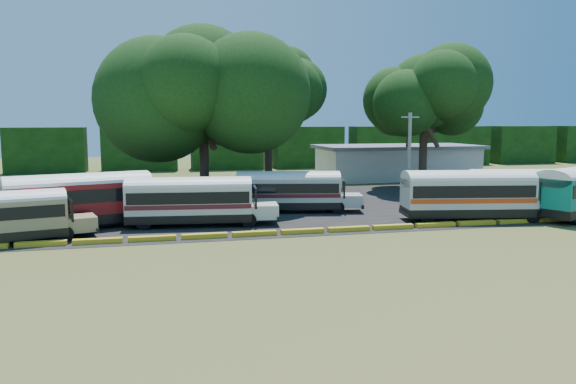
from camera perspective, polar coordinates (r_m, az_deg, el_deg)
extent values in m
plane|color=#39541C|center=(34.14, 4.36, -4.46)|extent=(160.00, 160.00, 0.00)
cube|color=black|center=(45.76, 0.92, -1.41)|extent=(64.00, 24.00, 0.02)
cube|color=#C98E17|center=(34.04, -23.80, -4.85)|extent=(2.70, 0.45, 0.30)
cube|color=#C98E17|center=(33.62, -18.75, -4.75)|extent=(2.70, 0.45, 0.30)
cube|color=#C98E17|center=(33.48, -13.61, -4.62)|extent=(2.70, 0.45, 0.30)
cube|color=#C98E17|center=(33.60, -8.48, -4.45)|extent=(2.70, 0.45, 0.30)
cube|color=#C98E17|center=(33.99, -3.42, -4.24)|extent=(2.70, 0.45, 0.30)
cube|color=#C98E17|center=(34.63, 1.48, -4.02)|extent=(2.70, 0.45, 0.30)
cube|color=#C98E17|center=(35.52, 6.17, -3.77)|extent=(2.70, 0.45, 0.30)
cube|color=#C98E17|center=(36.63, 10.60, -3.51)|extent=(2.70, 0.45, 0.30)
cube|color=#C98E17|center=(37.94, 14.74, -3.26)|extent=(2.70, 0.45, 0.30)
cube|color=#C98E17|center=(39.44, 18.59, -3.00)|extent=(2.70, 0.45, 0.30)
cube|color=#C98E17|center=(41.11, 22.13, -2.75)|extent=(2.70, 0.45, 0.30)
cube|color=#C98E17|center=(42.92, 25.39, -2.52)|extent=(2.70, 0.45, 0.30)
cube|color=silver|center=(68.17, 11.02, 2.85)|extent=(18.00, 8.00, 3.60)
cube|color=#505257|center=(68.05, 11.06, 4.53)|extent=(19.00, 9.00, 0.40)
cube|color=black|center=(81.03, -23.35, 3.93)|extent=(10.00, 4.00, 6.00)
cube|color=black|center=(79.89, -14.82, 4.24)|extent=(10.00, 4.00, 6.00)
cube|color=black|center=(80.54, -6.23, 4.47)|extent=(10.00, 4.00, 6.00)
cube|color=black|center=(82.95, 2.04, 4.59)|extent=(10.00, 4.00, 6.00)
cube|color=black|center=(86.95, 9.70, 4.61)|extent=(10.00, 4.00, 6.00)
cube|color=black|center=(92.35, 16.58, 4.57)|extent=(10.00, 4.00, 6.00)
cube|color=black|center=(98.92, 22.62, 4.47)|extent=(10.00, 4.00, 6.00)
cylinder|color=black|center=(34.69, -21.68, -4.01)|extent=(0.95, 0.47, 0.91)
cylinder|color=black|center=(36.60, -22.02, -3.45)|extent=(0.95, 0.47, 0.91)
cube|color=#99865E|center=(35.68, -20.28, -2.97)|extent=(2.08, 2.35, 0.87)
cube|color=black|center=(35.47, -21.27, -1.61)|extent=(0.65, 2.06, 1.25)
cube|color=black|center=(35.85, -19.03, -3.46)|extent=(0.71, 2.20, 0.27)
cylinder|color=black|center=(38.45, -13.83, -2.50)|extent=(1.12, 0.61, 1.08)
cylinder|color=black|center=(40.64, -14.78, -2.01)|extent=(1.12, 0.61, 1.08)
cylinder|color=black|center=(37.05, -24.79, -3.33)|extent=(1.12, 0.61, 1.08)
cylinder|color=black|center=(39.33, -25.14, -2.77)|extent=(1.12, 0.61, 1.08)
cube|color=black|center=(38.57, -20.35, -2.47)|extent=(9.27, 5.18, 0.59)
cube|color=maroon|center=(38.39, -20.43, -0.58)|extent=(9.27, 5.18, 1.98)
cube|color=black|center=(38.36, -20.45, -0.23)|extent=(8.95, 5.13, 0.83)
ellipsoid|color=white|center=(38.27, -20.50, 0.88)|extent=(9.27, 5.18, 1.22)
cube|color=maroon|center=(39.81, -12.70, -1.42)|extent=(2.56, 2.84, 1.03)
cube|color=black|center=(39.46, -13.68, 0.02)|extent=(0.88, 2.43, 1.48)
cube|color=black|center=(40.16, -11.43, -1.94)|extent=(0.96, 2.59, 0.32)
cube|color=black|center=(38.09, -26.83, -3.09)|extent=(0.96, 2.59, 0.32)
cylinder|color=black|center=(36.56, -4.00, -2.88)|extent=(1.01, 0.39, 0.98)
cylinder|color=black|center=(38.63, -4.16, -2.33)|extent=(1.01, 0.39, 0.98)
cylinder|color=black|center=(36.83, -14.46, -3.02)|extent=(1.01, 0.39, 0.98)
cylinder|color=black|center=(38.89, -14.06, -2.47)|extent=(1.01, 0.39, 0.98)
cube|color=black|center=(37.58, -9.94, -2.47)|extent=(8.30, 3.37, 0.54)
cube|color=beige|center=(37.40, -9.98, -0.71)|extent=(8.30, 3.37, 1.80)
cube|color=black|center=(37.37, -9.99, -0.38)|extent=(7.98, 3.39, 0.76)
cube|color=#57161D|center=(37.45, -9.97, -1.25)|extent=(8.22, 3.40, 0.30)
ellipsoid|color=white|center=(37.29, -10.01, 0.66)|extent=(8.30, 3.37, 1.11)
cube|color=beige|center=(37.59, -2.44, -1.90)|extent=(2.01, 2.35, 0.93)
cube|color=black|center=(37.41, -3.39, -0.47)|extent=(0.41, 2.26, 1.35)
cube|color=black|center=(37.73, -1.17, -2.47)|extent=(0.45, 2.41, 0.30)
cube|color=black|center=(38.01, -15.95, -2.68)|extent=(0.45, 2.41, 0.30)
cylinder|color=black|center=(41.92, 5.11, -1.60)|extent=(0.98, 0.45, 0.95)
cylinder|color=black|center=(43.90, 4.79, -1.20)|extent=(0.98, 0.45, 0.95)
cylinder|color=black|center=(41.64, -3.71, -1.65)|extent=(0.98, 0.45, 0.95)
cylinder|color=black|center=(43.64, -3.63, -1.24)|extent=(0.98, 0.45, 0.95)
cube|color=black|center=(42.62, 0.02, -1.24)|extent=(8.07, 3.90, 0.52)
cube|color=#BBBAA9|center=(42.46, 0.02, 0.26)|extent=(8.07, 3.90, 1.73)
cube|color=black|center=(42.44, 0.02, 0.54)|extent=(7.78, 3.89, 0.73)
cube|color=#501417|center=(42.51, 0.02, -0.20)|extent=(8.00, 3.92, 0.28)
ellipsoid|color=white|center=(42.37, 0.02, 1.42)|extent=(8.07, 3.90, 1.06)
cube|color=#BBBAA9|center=(42.98, 6.33, -0.82)|extent=(2.09, 2.38, 0.90)
cube|color=black|center=(42.78, 5.56, 0.39)|extent=(0.58, 2.16, 1.30)
cube|color=black|center=(43.16, 7.38, -1.32)|extent=(0.64, 2.30, 0.28)
cube|color=black|center=(42.68, -5.13, -1.38)|extent=(0.64, 2.30, 0.28)
cylinder|color=black|center=(41.57, 23.60, -2.18)|extent=(1.10, 0.48, 1.07)
cylinder|color=black|center=(43.59, 22.24, -1.70)|extent=(1.10, 0.48, 1.07)
cylinder|color=black|center=(38.81, 14.00, -2.42)|extent=(1.10, 0.48, 1.07)
cylinder|color=black|center=(40.97, 13.05, -1.89)|extent=(1.10, 0.48, 1.07)
cube|color=black|center=(40.87, 17.67, -1.84)|extent=(9.09, 4.17, 0.59)
cube|color=beige|center=(40.70, 17.74, -0.08)|extent=(9.09, 4.17, 1.95)
cube|color=black|center=(40.67, 17.76, 0.25)|extent=(8.76, 4.17, 0.82)
cube|color=red|center=(40.75, 17.72, -0.63)|extent=(9.01, 4.19, 0.32)
ellipsoid|color=white|center=(40.59, 17.80, 1.29)|extent=(9.09, 4.17, 1.20)
cube|color=beige|center=(43.04, 24.34, -1.27)|extent=(2.31, 2.65, 1.01)
cube|color=black|center=(42.60, 23.61, 0.10)|extent=(0.59, 2.45, 1.47)
cube|color=black|center=(43.53, 25.36, -1.80)|extent=(0.65, 2.61, 0.32)
cube|color=black|center=(39.54, 11.81, -2.10)|extent=(0.65, 2.61, 0.32)
cylinder|color=black|center=(50.91, 25.69, -0.76)|extent=(0.92, 0.42, 0.88)
cylinder|color=black|center=(52.57, 24.74, -0.47)|extent=(0.92, 0.42, 0.88)
cylinder|color=black|center=(48.41, 19.38, -0.83)|extent=(0.92, 0.42, 0.88)
cylinder|color=black|center=(50.16, 18.59, -0.52)|extent=(0.92, 0.42, 0.88)
cube|color=black|center=(50.24, 21.72, -0.50)|extent=(7.55, 3.63, 0.49)
cube|color=silver|center=(50.12, 21.77, 0.69)|extent=(7.55, 3.63, 1.62)
cube|color=black|center=(50.10, 21.78, 0.91)|extent=(7.27, 3.62, 0.68)
cube|color=navy|center=(50.15, 21.75, 0.32)|extent=(7.48, 3.65, 0.27)
ellipsoid|color=white|center=(50.04, 21.82, 1.61)|extent=(7.55, 3.63, 0.99)
cube|color=silver|center=(52.14, 26.18, -0.17)|extent=(1.95, 2.23, 0.84)
cube|color=black|center=(51.79, 25.69, 0.78)|extent=(0.54, 2.02, 1.21)
cube|color=black|center=(52.54, 26.88, -0.55)|extent=(0.59, 2.15, 0.27)
cube|color=black|center=(48.92, 17.87, -0.63)|extent=(0.59, 2.15, 0.27)
cylinder|color=black|center=(43.13, 24.44, -1.87)|extent=(1.15, 0.73, 1.11)
cube|color=black|center=(41.46, 25.04, -2.18)|extent=(1.27, 2.58, 0.33)
cylinder|color=#322719|center=(48.84, -8.51, 3.07)|extent=(0.80, 0.80, 6.80)
cylinder|color=#322719|center=(49.28, -7.20, 6.52)|extent=(1.27, 2.51, 3.90)
cylinder|color=#322719|center=(49.47, -9.82, 6.48)|extent=(1.95, 2.20, 3.90)
cylinder|color=#322719|center=(47.42, -8.71, 6.47)|extent=(2.55, 0.87, 3.90)
ellipsoid|color=black|center=(48.81, -8.66, 10.79)|extent=(13.54, 13.54, 9.93)
cylinder|color=#322719|center=(54.50, -2.01, 3.74)|extent=(0.80, 0.80, 7.11)
cylinder|color=#322719|center=(55.09, -0.87, 6.95)|extent=(1.30, 2.60, 4.07)
cylinder|color=#322719|center=(55.03, -3.23, 6.94)|extent=(2.01, 2.28, 4.07)
cylinder|color=#322719|center=(53.10, -1.99, 6.94)|extent=(2.64, 0.89, 4.07)
ellipsoid|color=black|center=(54.50, -2.05, 10.94)|extent=(9.25, 9.25, 6.78)
cylinder|color=#322719|center=(57.86, 13.54, 3.51)|extent=(0.80, 0.80, 6.63)
cylinder|color=#322719|center=(58.71, 14.50, 6.32)|extent=(1.25, 2.46, 3.81)
cylinder|color=#322719|center=(58.06, 12.37, 6.37)|extent=(1.91, 2.16, 3.81)
cylinder|color=#322719|center=(56.51, 14.02, 6.30)|extent=(2.49, 0.86, 3.81)
ellipsoid|color=black|center=(57.82, 13.74, 9.88)|extent=(10.08, 10.08, 7.40)
cylinder|color=gray|center=(49.15, 12.20, 3.47)|extent=(0.30, 0.30, 7.58)
cube|color=gray|center=(49.05, 12.31, 7.45)|extent=(1.60, 0.12, 0.12)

